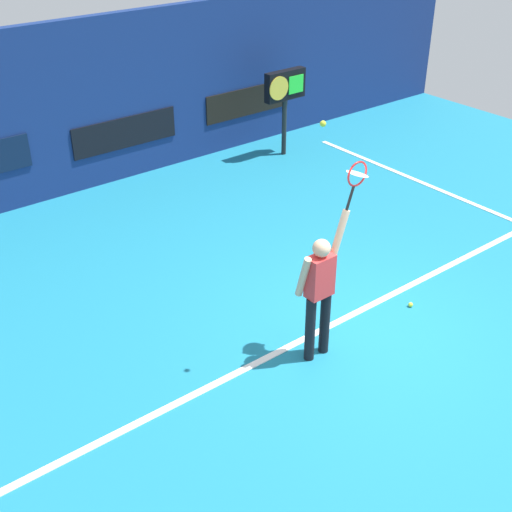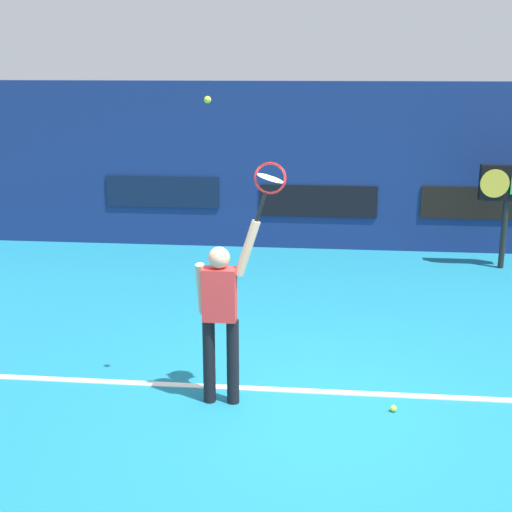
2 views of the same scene
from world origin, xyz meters
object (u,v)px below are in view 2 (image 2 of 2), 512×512
(spare_ball, at_px, (393,409))
(tennis_player, at_px, (220,311))
(scoreboard_clock, at_px, (508,188))
(tennis_ball, at_px, (208,100))
(tennis_racket, at_px, (269,182))

(spare_ball, bearing_deg, tennis_player, 178.69)
(tennis_player, distance_m, scoreboard_clock, 6.84)
(tennis_player, height_order, tennis_ball, tennis_ball)
(tennis_racket, height_order, spare_ball, tennis_racket)
(tennis_player, height_order, spare_ball, tennis_player)
(tennis_player, relative_size, spare_ball, 29.07)
(tennis_player, relative_size, tennis_racket, 3.16)
(tennis_player, distance_m, spare_ball, 2.04)
(tennis_ball, xyz_separation_m, scoreboard_clock, (4.18, 5.49, -1.71))
(tennis_ball, height_order, scoreboard_clock, tennis_ball)
(tennis_racket, relative_size, scoreboard_clock, 0.35)
(tennis_racket, distance_m, scoreboard_clock, 6.62)
(tennis_player, bearing_deg, spare_ball, -1.31)
(tennis_racket, distance_m, spare_ball, 2.66)
(tennis_player, height_order, tennis_racket, tennis_racket)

